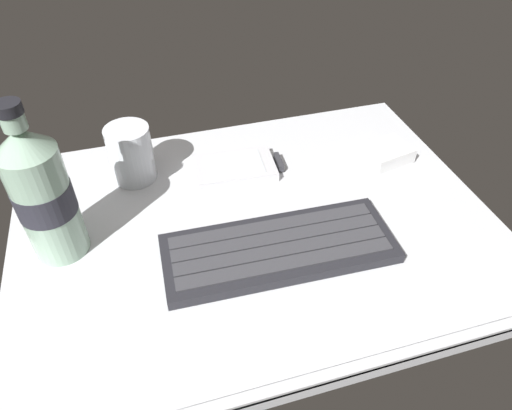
% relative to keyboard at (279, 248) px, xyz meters
% --- Properties ---
extents(ground_plane, '(0.64, 0.48, 0.03)m').
position_rel_keyboard_xyz_m(ground_plane, '(-0.01, 0.06, -0.02)').
color(ground_plane, silver).
extents(keyboard, '(0.29, 0.12, 0.02)m').
position_rel_keyboard_xyz_m(keyboard, '(0.00, 0.00, 0.00)').
color(keyboard, '#232328').
rests_on(keyboard, ground_plane).
extents(handheld_device, '(0.13, 0.08, 0.02)m').
position_rel_keyboard_xyz_m(handheld_device, '(-0.01, 0.18, -0.00)').
color(handheld_device, silver).
rests_on(handheld_device, ground_plane).
extents(juice_cup, '(0.06, 0.06, 0.09)m').
position_rel_keyboard_xyz_m(juice_cup, '(-0.16, 0.21, 0.03)').
color(juice_cup, silver).
rests_on(juice_cup, ground_plane).
extents(water_bottle, '(0.07, 0.07, 0.21)m').
position_rel_keyboard_xyz_m(water_bottle, '(-0.26, 0.08, 0.08)').
color(water_bottle, '#9EC1A8').
rests_on(water_bottle, ground_plane).
extents(charger_block, '(0.08, 0.07, 0.02)m').
position_rel_keyboard_xyz_m(charger_block, '(0.22, 0.14, 0.00)').
color(charger_block, white).
rests_on(charger_block, ground_plane).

